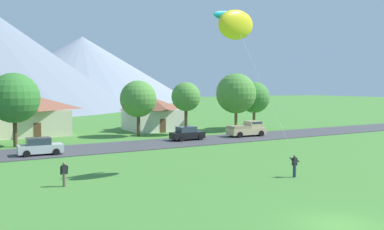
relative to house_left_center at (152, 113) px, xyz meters
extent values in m
plane|color=#447F33|center=(-10.53, -45.03, -2.60)|extent=(400.00, 400.00, 0.00)
cube|color=#424247|center=(-10.53, -14.38, -2.56)|extent=(160.00, 7.73, 0.08)
cone|color=gray|center=(24.27, 124.36, 11.20)|extent=(93.05, 93.05, 27.60)
cube|color=silver|center=(0.00, 0.00, -0.98)|extent=(7.01, 7.60, 3.24)
pyramid|color=brown|center=(0.00, 0.00, 1.53)|extent=(7.57, 8.21, 1.78)
cube|color=brown|center=(0.00, -3.82, -1.60)|extent=(0.90, 0.06, 2.00)
cube|color=beige|center=(-16.96, 1.38, -0.83)|extent=(8.99, 6.09, 3.54)
pyramid|color=brown|center=(-16.96, 1.38, 1.92)|extent=(9.71, 6.58, 1.95)
cube|color=brown|center=(-16.96, -1.69, -1.60)|extent=(0.90, 0.06, 2.00)
cylinder|color=brown|center=(15.21, -5.53, -1.06)|extent=(0.44, 0.44, 3.08)
sphere|color=#3D7F33|center=(15.21, -5.53, 2.34)|extent=(4.93, 4.93, 4.93)
cylinder|color=#4C3823|center=(-20.54, -8.59, -0.91)|extent=(0.44, 0.44, 3.37)
sphere|color=#33752D|center=(-20.54, -8.59, 2.86)|extent=(5.56, 5.56, 5.56)
cylinder|color=brown|center=(10.49, -7.20, -0.91)|extent=(0.44, 0.44, 3.38)
sphere|color=#4C8938|center=(10.49, -7.20, 3.03)|extent=(6.00, 6.00, 6.00)
cylinder|color=#4C3823|center=(-4.83, -6.25, -0.99)|extent=(0.44, 0.44, 3.21)
sphere|color=#4C8938|center=(-4.83, -6.25, 2.45)|extent=(4.89, 4.89, 4.89)
cylinder|color=#4C3823|center=(1.53, -7.92, -0.70)|extent=(0.44, 0.44, 3.78)
sphere|color=#4C8938|center=(1.53, -7.92, 2.69)|extent=(4.02, 4.02, 4.02)
cube|color=black|center=(-1.31, -13.37, -1.92)|extent=(4.24, 1.90, 0.80)
cube|color=#2D3847|center=(-1.46, -13.37, -1.18)|extent=(2.24, 1.64, 0.68)
cylinder|color=black|center=(0.01, -12.41, -2.20)|extent=(0.65, 0.26, 0.64)
cylinder|color=black|center=(0.06, -14.25, -2.20)|extent=(0.65, 0.26, 0.64)
cylinder|color=black|center=(-2.68, -12.48, -2.20)|extent=(0.65, 0.26, 0.64)
cylinder|color=black|center=(-2.64, -14.32, -2.20)|extent=(0.65, 0.26, 0.64)
cube|color=#B7BCC1|center=(-19.24, -15.94, -1.92)|extent=(4.28, 2.00, 0.80)
cube|color=#2D3847|center=(-19.39, -15.94, -1.18)|extent=(2.27, 1.69, 0.68)
cylinder|color=black|center=(-17.85, -15.09, -2.20)|extent=(0.65, 0.27, 0.64)
cylinder|color=black|center=(-17.93, -16.93, -2.20)|extent=(0.65, 0.27, 0.64)
cylinder|color=black|center=(-20.54, -14.96, -2.20)|extent=(0.65, 0.27, 0.64)
cylinder|color=black|center=(-20.63, -16.80, -2.20)|extent=(0.65, 0.27, 0.64)
cube|color=#C6B284|center=(7.45, -13.79, -1.84)|extent=(5.28, 2.22, 0.84)
cube|color=#C6B284|center=(8.55, -13.83, -0.97)|extent=(1.98, 1.92, 0.90)
cube|color=#2D3847|center=(8.55, -13.83, -0.70)|extent=(1.70, 1.95, 0.28)
cube|color=tan|center=(6.31, -13.74, -1.24)|extent=(2.78, 2.08, 0.36)
cylinder|color=black|center=(9.20, -12.84, -2.14)|extent=(0.77, 0.31, 0.76)
cylinder|color=black|center=(9.11, -14.88, -2.14)|extent=(0.77, 0.31, 0.76)
cylinder|color=black|center=(5.80, -12.69, -2.14)|extent=(0.77, 0.31, 0.76)
cylinder|color=black|center=(5.71, -14.73, -2.14)|extent=(0.77, 0.31, 0.76)
cylinder|color=navy|center=(-4.65, -35.68, -2.16)|extent=(0.24, 0.24, 0.88)
cube|color=black|center=(-4.65, -35.68, -1.43)|extent=(0.36, 0.22, 0.58)
sphere|color=brown|center=(-4.65, -35.68, -1.03)|extent=(0.21, 0.21, 0.21)
cylinder|color=black|center=(-4.87, -35.62, -1.29)|extent=(0.18, 0.55, 0.37)
cylinder|color=black|center=(-4.43, -35.62, -1.29)|extent=(0.18, 0.55, 0.37)
ellipsoid|color=yellow|center=(-7.88, -32.59, 8.81)|extent=(3.99, 2.45, 2.43)
ellipsoid|color=#1EB2D1|center=(-8.00, -32.07, 9.48)|extent=(3.80, 1.39, 0.84)
cylinder|color=silver|center=(-6.26, -34.14, 3.88)|extent=(3.26, 3.12, 9.87)
cylinder|color=#70604C|center=(-20.28, -30.12, -2.16)|extent=(0.24, 0.24, 0.88)
cube|color=black|center=(-20.28, -30.12, -1.43)|extent=(0.36, 0.22, 0.58)
sphere|color=brown|center=(-20.28, -30.12, -1.03)|extent=(0.21, 0.21, 0.21)
cylinder|color=black|center=(-20.50, -30.12, -1.48)|extent=(0.12, 0.18, 0.59)
cylinder|color=black|center=(-20.06, -30.12, -1.48)|extent=(0.12, 0.18, 0.59)
camera|label=1|loc=(-27.03, -59.24, 4.28)|focal=40.04mm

